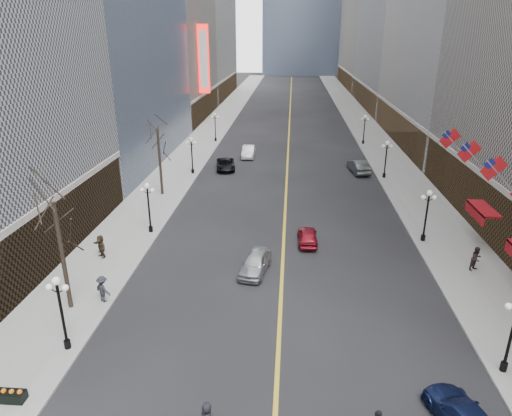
% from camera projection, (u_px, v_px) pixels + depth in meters
% --- Properties ---
extents(sidewalk_east, '(6.00, 230.00, 0.15)m').
position_uv_depth(sidewalk_east, '(373.00, 139.00, 75.82)').
color(sidewalk_east, gray).
rests_on(sidewalk_east, ground).
extents(sidewalk_west, '(6.00, 230.00, 0.15)m').
position_uv_depth(sidewalk_west, '(207.00, 136.00, 77.84)').
color(sidewalk_west, gray).
rests_on(sidewalk_west, ground).
extents(lane_line, '(0.25, 200.00, 0.02)m').
position_uv_depth(lane_line, '(289.00, 126.00, 86.15)').
color(lane_line, gold).
rests_on(lane_line, ground).
extents(streetlamp_east_1, '(1.26, 0.44, 4.52)m').
position_uv_depth(streetlamp_east_1, '(427.00, 210.00, 37.78)').
color(streetlamp_east_1, black).
rests_on(streetlamp_east_1, sidewalk_east).
extents(streetlamp_east_2, '(1.26, 0.44, 4.52)m').
position_uv_depth(streetlamp_east_2, '(386.00, 155.00, 54.51)').
color(streetlamp_east_2, black).
rests_on(streetlamp_east_2, sidewalk_east).
extents(streetlamp_east_3, '(1.26, 0.44, 4.52)m').
position_uv_depth(streetlamp_east_3, '(364.00, 126.00, 71.24)').
color(streetlamp_east_3, black).
rests_on(streetlamp_east_3, sidewalk_east).
extents(streetlamp_west_0, '(1.26, 0.44, 4.52)m').
position_uv_depth(streetlamp_west_0, '(60.00, 306.00, 24.61)').
color(streetlamp_west_0, black).
rests_on(streetlamp_west_0, sidewalk_west).
extents(streetlamp_west_1, '(1.26, 0.44, 4.52)m').
position_uv_depth(streetlamp_west_1, '(148.00, 203.00, 39.48)').
color(streetlamp_west_1, black).
rests_on(streetlamp_west_1, sidewalk_west).
extents(streetlamp_west_2, '(1.26, 0.44, 4.52)m').
position_uv_depth(streetlamp_west_2, '(192.00, 152.00, 56.21)').
color(streetlamp_west_2, black).
rests_on(streetlamp_west_2, sidewalk_west).
extents(streetlamp_west_3, '(1.26, 0.44, 4.52)m').
position_uv_depth(streetlamp_west_3, '(215.00, 124.00, 72.94)').
color(streetlamp_west_3, black).
rests_on(streetlamp_west_3, sidewalk_west).
extents(flag_3, '(2.87, 0.12, 2.87)m').
position_uv_depth(flag_3, '(496.00, 171.00, 33.15)').
color(flag_3, '#B2B2B7').
rests_on(flag_3, ground).
extents(flag_4, '(2.87, 0.12, 2.87)m').
position_uv_depth(flag_4, '(471.00, 154.00, 37.80)').
color(flag_4, '#B2B2B7').
rests_on(flag_4, ground).
extents(flag_5, '(2.87, 0.12, 2.87)m').
position_uv_depth(flag_5, '(452.00, 140.00, 42.44)').
color(flag_5, '#B2B2B7').
rests_on(flag_5, ground).
extents(awning_c, '(1.40, 4.00, 0.93)m').
position_uv_depth(awning_c, '(481.00, 210.00, 37.40)').
color(awning_c, maroon).
rests_on(awning_c, ground).
extents(theatre_marquee, '(2.00, 0.55, 12.00)m').
position_uv_depth(theatre_marquee, '(204.00, 59.00, 82.96)').
color(theatre_marquee, red).
rests_on(theatre_marquee, ground).
extents(tree_west_near, '(3.60, 3.60, 7.92)m').
position_uv_depth(tree_west_near, '(56.00, 220.00, 27.24)').
color(tree_west_near, '#2D231C').
rests_on(tree_west_near, sidewalk_west).
extents(tree_west_far, '(3.60, 3.60, 7.92)m').
position_uv_depth(tree_west_far, '(158.00, 139.00, 47.69)').
color(tree_west_far, '#2D231C').
rests_on(tree_west_far, sidewalk_west).
extents(planter_west, '(2.00, 0.60, 0.67)m').
position_uv_depth(planter_west, '(5.00, 395.00, 21.86)').
color(planter_west, black).
rests_on(planter_west, sidewalk_west).
extents(car_nb_near, '(2.54, 4.67, 1.51)m').
position_uv_depth(car_nb_near, '(255.00, 263.00, 33.74)').
color(car_nb_near, '#9EA0A5').
rests_on(car_nb_near, ground).
extents(car_nb_mid, '(1.73, 4.79, 1.57)m').
position_uv_depth(car_nb_mid, '(248.00, 152.00, 64.88)').
color(car_nb_mid, '#B9B9BC').
rests_on(car_nb_mid, ground).
extents(car_nb_far, '(3.09, 5.29, 1.38)m').
position_uv_depth(car_nb_far, '(226.00, 164.00, 58.94)').
color(car_nb_far, black).
rests_on(car_nb_far, ground).
extents(car_sb_mid, '(1.67, 3.97, 1.34)m').
position_uv_depth(car_sb_mid, '(308.00, 236.00, 38.36)').
color(car_sb_mid, maroon).
rests_on(car_sb_mid, ground).
extents(car_sb_far, '(2.53, 5.21, 1.64)m').
position_uv_depth(car_sb_far, '(359.00, 166.00, 57.59)').
color(car_sb_far, '#414647').
rests_on(car_sb_far, ground).
extents(ped_east_walk, '(1.02, 0.89, 1.84)m').
position_uv_depth(ped_east_walk, '(476.00, 259.00, 33.68)').
color(ped_east_walk, black).
rests_on(ped_east_walk, sidewalk_east).
extents(ped_west_walk, '(1.28, 0.99, 1.84)m').
position_uv_depth(ped_west_walk, '(103.00, 289.00, 29.70)').
color(ped_west_walk, '#212129').
rests_on(ped_west_walk, sidewalk_west).
extents(ped_west_far, '(1.61, 1.52, 1.86)m').
position_uv_depth(ped_west_far, '(101.00, 246.00, 35.61)').
color(ped_west_far, '#33281C').
rests_on(ped_west_far, sidewalk_west).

